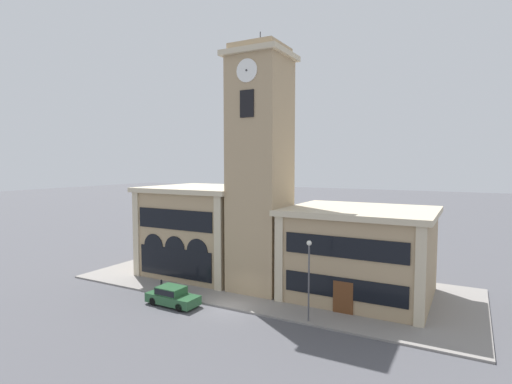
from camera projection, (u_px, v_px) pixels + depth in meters
ground_plane at (227, 309)px, 30.75m from camera, size 300.00×300.00×0.00m
sidewalk_kerb at (270, 283)px, 37.16m from camera, size 35.55×14.66×0.15m
clock_tower at (260, 170)px, 34.73m from camera, size 5.25×5.25×22.41m
town_hall_left_wing at (205, 229)px, 41.01m from camera, size 11.05×10.22×8.87m
town_hall_right_wing at (360, 252)px, 33.47m from camera, size 11.90×10.22×7.50m
parked_car_near at (172, 296)px, 31.61m from camera, size 4.39×1.89×1.48m
street_lamp at (309, 268)px, 27.84m from camera, size 0.36×0.36×5.73m
bollard at (161, 286)px, 34.48m from camera, size 0.18×0.18×1.06m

